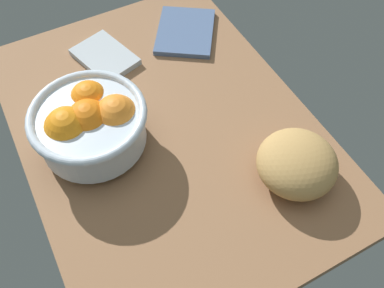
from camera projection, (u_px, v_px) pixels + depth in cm
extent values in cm
cube|color=#936746|center=(166.00, 130.00, 83.14)|extent=(75.68, 54.65, 3.00)
cylinder|color=silver|center=(96.00, 141.00, 78.62)|extent=(8.75, 8.75, 1.77)
cylinder|color=silver|center=(91.00, 127.00, 74.93)|extent=(19.41, 19.41, 7.17)
torus|color=silver|center=(87.00, 115.00, 71.98)|extent=(21.01, 21.01, 1.60)
sphere|color=orange|center=(68.00, 129.00, 72.41)|extent=(8.26, 8.26, 8.26)
sphere|color=orange|center=(117.00, 116.00, 74.11)|extent=(8.00, 8.00, 8.00)
sphere|color=orange|center=(90.00, 100.00, 76.51)|extent=(7.17, 7.17, 7.17)
sphere|color=orange|center=(89.00, 121.00, 73.48)|extent=(8.03, 8.03, 8.03)
ellipsoid|color=tan|center=(297.00, 163.00, 72.16)|extent=(19.73, 19.75, 8.07)
cube|color=silver|center=(105.00, 57.00, 91.66)|extent=(15.81, 13.08, 1.44)
cube|color=slate|center=(185.00, 32.00, 96.54)|extent=(20.25, 19.36, 1.23)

